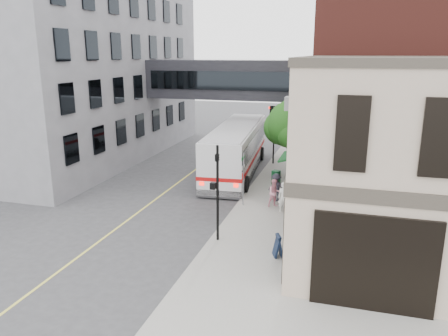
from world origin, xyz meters
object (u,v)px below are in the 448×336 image
Objects in this scene: newspaper_box at (276,177)px; pedestrian_c at (276,187)px; pedestrian_b at (275,193)px; sandwich_board at (278,246)px; pedestrian_a at (284,197)px; bus at (236,147)px.

pedestrian_c is at bearing -59.24° from newspaper_box.
pedestrian_b is 1.64× the size of sandwich_board.
pedestrian_a reaches higher than pedestrian_b.
newspaper_box is (-0.63, 4.31, -0.33)m from pedestrian_b.
pedestrian_a is 1.70× the size of sandwich_board.
newspaper_box is at bearing -37.13° from bus.
bus is 4.41m from newspaper_box.
pedestrian_a is at bearing -80.77° from pedestrian_b.
newspaper_box is 0.96× the size of sandwich_board.
pedestrian_c is (-0.08, 1.01, 0.03)m from pedestrian_b.
bus is at bearing 111.63° from pedestrian_a.
newspaper_box is (3.36, -2.54, -1.30)m from bus.
pedestrian_c is 3.37m from newspaper_box.
pedestrian_b is 1.71× the size of newspaper_box.
pedestrian_a is at bearing -37.83° from pedestrian_c.
newspaper_box is 10.63m from sandwich_board.
pedestrian_b is at bearing 78.18° from sandwich_board.
pedestrian_c is at bearing -56.21° from bus.
pedestrian_c is (-0.70, 1.71, -0.00)m from pedestrian_a.
pedestrian_a is 5.18m from newspaper_box.
pedestrian_b is at bearing -59.79° from bus.
bus is 13.23× the size of sandwich_board.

